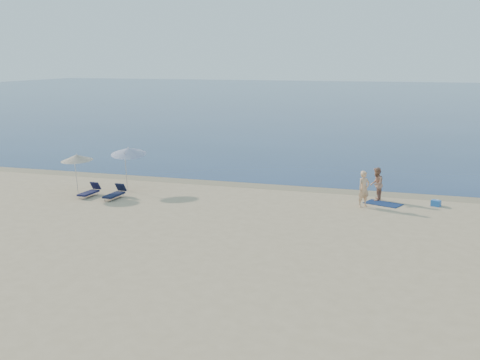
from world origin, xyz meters
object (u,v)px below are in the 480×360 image
(person_left, at_px, (364,189))
(umbrella_near, at_px, (128,151))
(blue_cooler, at_px, (436,203))
(person_right, at_px, (376,184))

(person_left, bearing_deg, umbrella_near, 134.32)
(person_left, distance_m, blue_cooler, 3.78)
(person_right, height_order, blue_cooler, person_right)
(person_left, xyz_separation_m, umbrella_near, (-13.10, -0.06, 1.32))
(blue_cooler, bearing_deg, person_left, -140.06)
(person_right, bearing_deg, blue_cooler, 86.07)
(blue_cooler, xyz_separation_m, umbrella_near, (-16.60, -1.28, 2.08))
(person_right, bearing_deg, umbrella_near, -80.08)
(person_left, relative_size, umbrella_near, 0.71)
(blue_cooler, distance_m, umbrella_near, 16.78)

